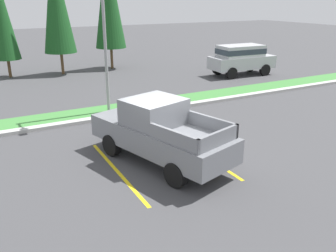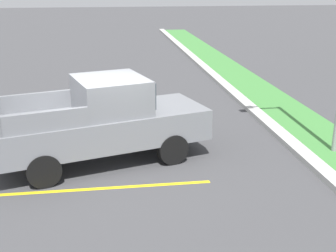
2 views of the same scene
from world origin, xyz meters
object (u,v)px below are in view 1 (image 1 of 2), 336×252
at_px(suv_distant, 241,58).
at_px(cypress_tree_center, 2,16).
at_px(street_light, 105,21).
at_px(cypress_tree_right_inner, 56,0).
at_px(pickup_truck_main, 159,132).

relative_size(suv_distant, cypress_tree_center, 0.69).
height_order(street_light, cypress_tree_right_inner, cypress_tree_right_inner).
distance_m(pickup_truck_main, suv_distant, 15.19).
bearing_deg(pickup_truck_main, suv_distant, 40.86).
relative_size(suv_distant, street_light, 0.64).
bearing_deg(cypress_tree_right_inner, pickup_truck_main, -91.86).
bearing_deg(pickup_truck_main, street_light, 86.75).
bearing_deg(cypress_tree_right_inner, street_light, -91.09).
relative_size(cypress_tree_center, cypress_tree_right_inner, 0.81).
distance_m(suv_distant, cypress_tree_right_inner, 13.24).
bearing_deg(street_light, pickup_truck_main, -93.25).
bearing_deg(suv_distant, cypress_tree_center, 154.20).
distance_m(suv_distant, cypress_tree_center, 16.27).
height_order(pickup_truck_main, cypress_tree_right_inner, cypress_tree_right_inner).
relative_size(suv_distant, cypress_tree_right_inner, 0.55).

